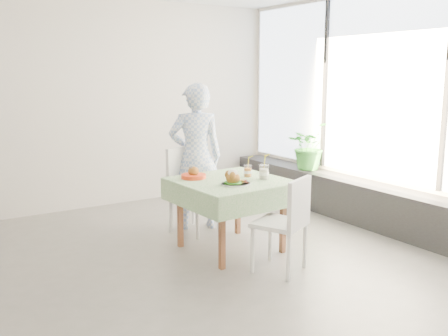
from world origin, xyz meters
TOP-DOWN VIEW (x-y plane):
  - floor at (0.00, 0.00)m, footprint 6.00×6.00m
  - wall_back at (0.00, 2.50)m, footprint 6.00×0.02m
  - wall_front at (0.00, -2.50)m, footprint 6.00×0.02m
  - wall_right at (3.00, 0.00)m, footprint 0.02×5.00m
  - window_pane at (2.97, 0.00)m, footprint 0.01×4.80m
  - window_ledge at (2.80, 0.00)m, footprint 0.40×4.80m
  - cafe_table at (0.90, 0.07)m, footprint 1.10×1.10m
  - chair_far at (0.88, 0.82)m, footprint 0.59×0.59m
  - chair_near at (0.98, -0.65)m, footprint 0.56×0.56m
  - diner at (0.97, 0.92)m, footprint 0.73×0.61m
  - main_dish at (0.80, -0.15)m, footprint 0.30×0.30m
  - juice_cup_orange at (1.14, 0.11)m, footprint 0.09×0.09m
  - juice_cup_lemonade at (1.21, -0.08)m, footprint 0.11×0.11m
  - second_dish at (0.62, 0.34)m, footprint 0.26×0.26m
  - potted_plant at (2.81, 1.03)m, footprint 0.72×0.67m

SIDE VIEW (x-z plane):
  - floor at x=0.00m, z-range 0.00..0.00m
  - window_ledge at x=2.80m, z-range 0.00..0.50m
  - chair_near at x=0.98m, z-range -0.17..0.72m
  - chair_far at x=0.88m, z-range -0.19..0.79m
  - cafe_table at x=0.90m, z-range 0.09..0.83m
  - second_dish at x=0.62m, z-range 0.72..0.84m
  - main_dish at x=0.80m, z-range 0.72..0.87m
  - juice_cup_orange at x=1.14m, z-range 0.68..0.92m
  - juice_cup_lemonade at x=1.21m, z-range 0.66..0.96m
  - potted_plant at x=2.81m, z-range 0.50..1.16m
  - diner at x=0.97m, z-range 0.00..1.70m
  - wall_back at x=0.00m, z-range 0.00..2.80m
  - wall_front at x=0.00m, z-range 0.00..2.80m
  - wall_right at x=3.00m, z-range 0.00..2.80m
  - window_pane at x=2.97m, z-range 0.56..2.74m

